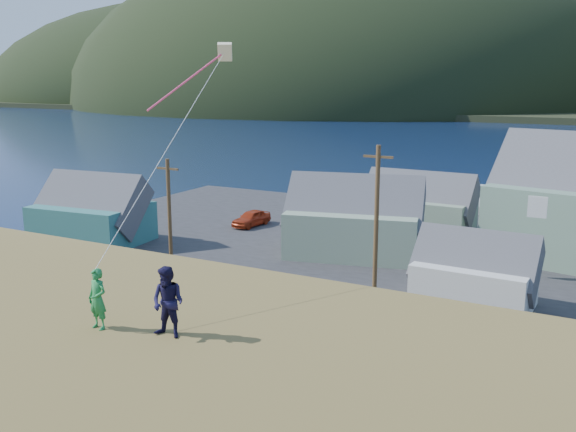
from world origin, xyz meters
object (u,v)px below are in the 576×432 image
Objects in this scene: shed_palegreen_far at (419,204)px; kite_flyer_navy at (168,302)px; wharf at (462,197)px; kite_flyer_green at (98,299)px; shed_palegreen_near at (354,220)px; shed_white at (475,273)px; shed_teal at (92,212)px.

kite_flyer_navy is at bearing -79.12° from shed_palegreen_far.
wharf is 59.24m from kite_flyer_green.
shed_palegreen_near is 34.02m from kite_flyer_navy.
shed_white is 26.51m from kite_flyer_green.
kite_flyer_green is at bearing -85.30° from wharf.
kite_flyer_green reaches higher than shed_white.
shed_palegreen_far reaches higher than shed_white.
shed_palegreen_far is 43.05m from kite_flyer_navy.
kite_flyer_navy is (1.80, 0.40, 0.10)m from kite_flyer_green.
wharf is 2.32× the size of shed_palegreen_near.
shed_palegreen_near is at bearing 12.91° from shed_teal.
shed_white is (10.48, -7.25, -0.63)m from shed_palegreen_near.
wharf is at bearing 50.24° from shed_teal.
shed_palegreen_near is 1.59× the size of shed_white.
kite_flyer_green is (-3.60, -25.62, 5.81)m from shed_white.
shed_teal reaches higher than shed_palegreen_far.
kite_flyer_green is at bearing -49.86° from shed_teal.
kite_flyer_green is (6.88, -32.86, 5.18)m from shed_palegreen_near.
shed_palegreen_near is 9.90m from shed_palegreen_far.
shed_palegreen_near reaches higher than shed_teal.
shed_palegreen_far is at bearing -90.33° from wharf.
kite_flyer_navy reaches higher than shed_white.
shed_palegreen_far is at bearing 95.63° from kite_flyer_navy.
wharf is 34.05m from shed_white.
kite_flyer_green is (4.82, -58.56, 7.49)m from wharf.
shed_teal is 0.96× the size of shed_palegreen_far.
wharf is 15.47× the size of kite_flyer_navy.
kite_flyer_navy reaches higher than shed_palegreen_far.
shed_palegreen_near is (19.95, 6.65, 0.18)m from shed_teal.
shed_palegreen_near reaches higher than shed_white.
shed_palegreen_near reaches higher than wharf.
kite_flyer_navy is (-1.80, -25.22, 5.91)m from shed_white.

